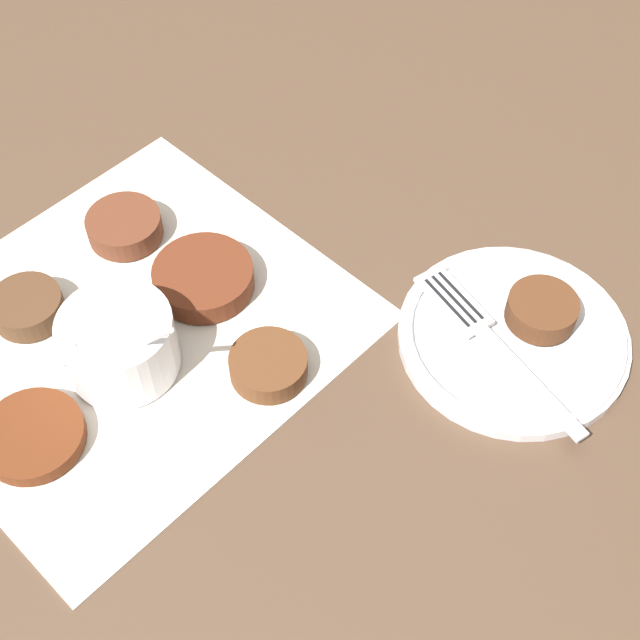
{
  "coord_description": "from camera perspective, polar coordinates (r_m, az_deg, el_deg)",
  "views": [
    {
      "loc": [
        0.17,
        0.42,
        0.61
      ],
      "look_at": [
        -0.12,
        0.09,
        0.02
      ],
      "focal_mm": 50.0,
      "sensor_mm": 36.0,
      "label": 1
    }
  ],
  "objects": [
    {
      "name": "serving_plate",
      "position": [
        0.75,
        12.29,
        -0.97
      ],
      "size": [
        0.19,
        0.19,
        0.02
      ],
      "color": "silver",
      "rests_on": "ground_plane"
    },
    {
      "name": "fritter_0",
      "position": [
        0.77,
        -7.48,
        2.7
      ],
      "size": [
        0.09,
        0.09,
        0.02
      ],
      "color": "#582816",
      "rests_on": "napkin"
    },
    {
      "name": "fritter_1",
      "position": [
        0.78,
        -18.23,
        0.8
      ],
      "size": [
        0.06,
        0.06,
        0.02
      ],
      "color": "#4B301D",
      "rests_on": "napkin"
    },
    {
      "name": "fritter_4",
      "position": [
        0.71,
        -3.32,
        -2.91
      ],
      "size": [
        0.06,
        0.06,
        0.02
      ],
      "color": "#57331C",
      "rests_on": "napkin"
    },
    {
      "name": "fork",
      "position": [
        0.74,
        10.36,
        -0.72
      ],
      "size": [
        0.05,
        0.19,
        0.0
      ],
      "color": "silver",
      "rests_on": "serving_plate"
    },
    {
      "name": "napkin",
      "position": [
        0.77,
        -12.07,
        -0.37
      ],
      "size": [
        0.38,
        0.35,
        0.0
      ],
      "color": "silver",
      "rests_on": "ground_plane"
    },
    {
      "name": "ground_plane",
      "position": [
        0.75,
        -11.49,
        -1.56
      ],
      "size": [
        4.0,
        4.0,
        0.0
      ],
      "primitive_type": "plane",
      "color": "#4C3828"
    },
    {
      "name": "sauce_bowl",
      "position": [
        0.72,
        -12.72,
        -1.61
      ],
      "size": [
        0.1,
        0.11,
        0.1
      ],
      "color": "silver",
      "rests_on": "napkin"
    },
    {
      "name": "fritter_on_plate",
      "position": [
        0.75,
        14.01,
        0.64
      ],
      "size": [
        0.06,
        0.06,
        0.02
      ],
      "color": "#512D19",
      "rests_on": "serving_plate"
    },
    {
      "name": "fritter_2",
      "position": [
        0.72,
        -17.9,
        -7.07
      ],
      "size": [
        0.08,
        0.08,
        0.01
      ],
      "color": "#5A2914",
      "rests_on": "napkin"
    },
    {
      "name": "fritter_3",
      "position": [
        0.82,
        -12.41,
        5.88
      ],
      "size": [
        0.07,
        0.07,
        0.02
      ],
      "color": "#5A2E1D",
      "rests_on": "napkin"
    }
  ]
}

